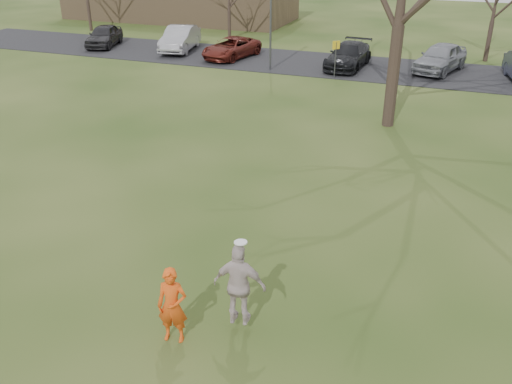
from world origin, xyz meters
TOP-DOWN VIEW (x-y plane):
  - ground at (0.00, 0.00)m, footprint 120.00×120.00m
  - parking_strip at (0.00, 25.00)m, footprint 62.00×6.50m
  - player_defender at (-0.22, -0.33)m, footprint 0.70×0.53m
  - car_0 at (-19.19, 24.92)m, footprint 2.79×4.55m
  - car_1 at (-13.49, 25.44)m, footprint 2.62×5.11m
  - car_2 at (-9.37, 24.62)m, footprint 2.98×4.90m
  - car_3 at (-1.81, 24.70)m, footprint 2.29×5.00m
  - car_4 at (3.42, 25.56)m, footprint 3.21×5.08m
  - catching_play at (0.97, 0.42)m, footprint 1.16×0.58m
  - lamp_post at (-6.00, 22.50)m, footprint 0.34×0.34m
  - sign_yellow at (-2.00, 22.00)m, footprint 0.35×0.35m

SIDE VIEW (x-z plane):
  - ground at x=0.00m, z-range 0.00..0.00m
  - parking_strip at x=0.00m, z-range 0.00..0.04m
  - car_2 at x=-9.37m, z-range 0.04..1.31m
  - car_3 at x=-1.81m, z-range 0.04..1.46m
  - car_0 at x=-19.19m, z-range 0.04..1.49m
  - car_1 at x=-13.49m, z-range 0.04..1.65m
  - car_4 at x=3.42m, z-range 0.04..1.65m
  - player_defender at x=-0.22m, z-range 0.00..1.73m
  - catching_play at x=0.97m, z-range 0.17..2.17m
  - sign_yellow at x=-2.00m, z-range 0.41..2.49m
  - lamp_post at x=-6.00m, z-range 0.83..7.10m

